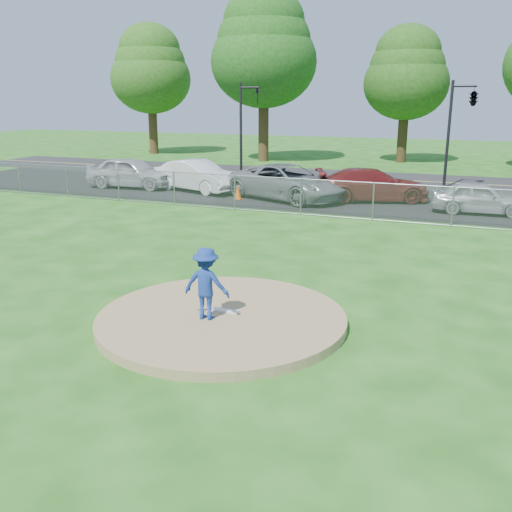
{
  "coord_description": "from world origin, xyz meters",
  "views": [
    {
      "loc": [
        4.98,
        -10.44,
        4.74
      ],
      "look_at": [
        0.0,
        2.0,
        1.0
      ],
      "focal_mm": 40.0,
      "sensor_mm": 36.0,
      "label": 1
    }
  ],
  "objects_px": {
    "parked_car_silver": "(131,172)",
    "tree_far_left": "(150,69)",
    "parked_car_white": "(197,176)",
    "traffic_signal_left": "(244,121)",
    "tree_left": "(264,48)",
    "pitcher": "(206,284)",
    "parked_car_pearl": "(480,198)",
    "parked_car_darkred": "(372,185)",
    "traffic_signal_center": "(471,100)",
    "parked_car_gray": "(287,182)",
    "traffic_cone": "(238,192)",
    "tree_center": "(407,73)"
  },
  "relations": [
    {
      "from": "parked_car_white",
      "to": "traffic_signal_left",
      "type": "bearing_deg",
      "value": 17.42
    },
    {
      "from": "traffic_signal_center",
      "to": "parked_car_silver",
      "type": "distance_m",
      "value": 18.26
    },
    {
      "from": "traffic_signal_center",
      "to": "parked_car_silver",
      "type": "height_order",
      "value": "traffic_signal_center"
    },
    {
      "from": "pitcher",
      "to": "parked_car_pearl",
      "type": "relative_size",
      "value": 0.4
    },
    {
      "from": "tree_center",
      "to": "parked_car_white",
      "type": "bearing_deg",
      "value": -113.39
    },
    {
      "from": "tree_far_left",
      "to": "parked_car_darkred",
      "type": "height_order",
      "value": "tree_far_left"
    },
    {
      "from": "tree_left",
      "to": "traffic_signal_center",
      "type": "relative_size",
      "value": 2.24
    },
    {
      "from": "tree_center",
      "to": "parked_car_pearl",
      "type": "relative_size",
      "value": 2.52
    },
    {
      "from": "parked_car_silver",
      "to": "parked_car_white",
      "type": "relative_size",
      "value": 0.99
    },
    {
      "from": "parked_car_pearl",
      "to": "tree_center",
      "type": "bearing_deg",
      "value": 15.19
    },
    {
      "from": "traffic_signal_left",
      "to": "parked_car_darkred",
      "type": "xyz_separation_m",
      "value": [
        8.91,
        -5.63,
        -2.59
      ]
    },
    {
      "from": "parked_car_silver",
      "to": "tree_left",
      "type": "bearing_deg",
      "value": -10.76
    },
    {
      "from": "parked_car_silver",
      "to": "traffic_cone",
      "type": "bearing_deg",
      "value": -104.18
    },
    {
      "from": "pitcher",
      "to": "traffic_signal_left",
      "type": "bearing_deg",
      "value": -73.58
    },
    {
      "from": "traffic_signal_center",
      "to": "tree_center",
      "type": "bearing_deg",
      "value": 112.49
    },
    {
      "from": "traffic_signal_left",
      "to": "parked_car_silver",
      "type": "height_order",
      "value": "traffic_signal_left"
    },
    {
      "from": "traffic_signal_left",
      "to": "parked_car_gray",
      "type": "distance_m",
      "value": 8.79
    },
    {
      "from": "pitcher",
      "to": "parked_car_pearl",
      "type": "xyz_separation_m",
      "value": [
        5.14,
        15.3,
        -0.3
      ]
    },
    {
      "from": "tree_far_left",
      "to": "parked_car_silver",
      "type": "xyz_separation_m",
      "value": [
        9.27,
        -17.35,
        -6.23
      ]
    },
    {
      "from": "traffic_signal_left",
      "to": "parked_car_gray",
      "type": "xyz_separation_m",
      "value": [
        5.05,
        -6.74,
        -2.53
      ]
    },
    {
      "from": "parked_car_white",
      "to": "parked_car_gray",
      "type": "bearing_deg",
      "value": -78.59
    },
    {
      "from": "tree_far_left",
      "to": "traffic_cone",
      "type": "height_order",
      "value": "tree_far_left"
    },
    {
      "from": "parked_car_white",
      "to": "parked_car_pearl",
      "type": "distance_m",
      "value": 13.8
    },
    {
      "from": "traffic_signal_left",
      "to": "parked_car_darkred",
      "type": "distance_m",
      "value": 10.85
    },
    {
      "from": "pitcher",
      "to": "tree_left",
      "type": "bearing_deg",
      "value": -75.55
    },
    {
      "from": "parked_car_silver",
      "to": "parked_car_darkred",
      "type": "distance_m",
      "value": 12.9
    },
    {
      "from": "parked_car_darkred",
      "to": "traffic_signal_center",
      "type": "bearing_deg",
      "value": -55.7
    },
    {
      "from": "traffic_signal_left",
      "to": "traffic_cone",
      "type": "distance_m",
      "value": 8.59
    },
    {
      "from": "pitcher",
      "to": "parked_car_white",
      "type": "xyz_separation_m",
      "value": [
        -8.63,
        16.16,
        -0.16
      ]
    },
    {
      "from": "traffic_signal_left",
      "to": "parked_car_pearl",
      "type": "xyz_separation_m",
      "value": [
        13.69,
        -6.99,
        -2.69
      ]
    },
    {
      "from": "parked_car_white",
      "to": "parked_car_darkred",
      "type": "xyz_separation_m",
      "value": [
        8.99,
        0.5,
        -0.04
      ]
    },
    {
      "from": "tree_left",
      "to": "pitcher",
      "type": "distance_m",
      "value": 33.89
    },
    {
      "from": "tree_far_left",
      "to": "parked_car_gray",
      "type": "height_order",
      "value": "tree_far_left"
    },
    {
      "from": "parked_car_silver",
      "to": "tree_far_left",
      "type": "bearing_deg",
      "value": 23.79
    },
    {
      "from": "tree_far_left",
      "to": "parked_car_white",
      "type": "xyz_separation_m",
      "value": [
        13.16,
        -17.13,
        -6.25
      ]
    },
    {
      "from": "traffic_cone",
      "to": "parked_car_gray",
      "type": "xyz_separation_m",
      "value": [
        2.22,
        0.8,
        0.49
      ]
    },
    {
      "from": "parked_car_white",
      "to": "parked_car_gray",
      "type": "xyz_separation_m",
      "value": [
        5.13,
        -0.61,
        0.03
      ]
    },
    {
      "from": "pitcher",
      "to": "parked_car_pearl",
      "type": "distance_m",
      "value": 16.14
    },
    {
      "from": "parked_car_white",
      "to": "parked_car_darkred",
      "type": "height_order",
      "value": "parked_car_white"
    },
    {
      "from": "tree_far_left",
      "to": "parked_car_gray",
      "type": "bearing_deg",
      "value": -44.12
    },
    {
      "from": "traffic_signal_center",
      "to": "parked_car_gray",
      "type": "height_order",
      "value": "traffic_signal_center"
    },
    {
      "from": "traffic_signal_center",
      "to": "parked_car_white",
      "type": "xyz_separation_m",
      "value": [
        -12.81,
        -6.13,
        -3.8
      ]
    },
    {
      "from": "parked_car_silver",
      "to": "parked_car_pearl",
      "type": "xyz_separation_m",
      "value": [
        17.66,
        -0.64,
        -0.16
      ]
    },
    {
      "from": "tree_far_left",
      "to": "traffic_signal_left",
      "type": "bearing_deg",
      "value": -39.73
    },
    {
      "from": "tree_far_left",
      "to": "parked_car_darkred",
      "type": "bearing_deg",
      "value": -36.91
    },
    {
      "from": "tree_far_left",
      "to": "parked_car_silver",
      "type": "distance_m",
      "value": 20.63
    },
    {
      "from": "tree_left",
      "to": "parked_car_darkred",
      "type": "distance_m",
      "value": 19.85
    },
    {
      "from": "traffic_signal_center",
      "to": "parked_car_gray",
      "type": "bearing_deg",
      "value": -138.76
    },
    {
      "from": "parked_car_darkred",
      "to": "tree_center",
      "type": "bearing_deg",
      "value": -17.81
    },
    {
      "from": "parked_car_silver",
      "to": "parked_car_pearl",
      "type": "height_order",
      "value": "parked_car_silver"
    }
  ]
}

